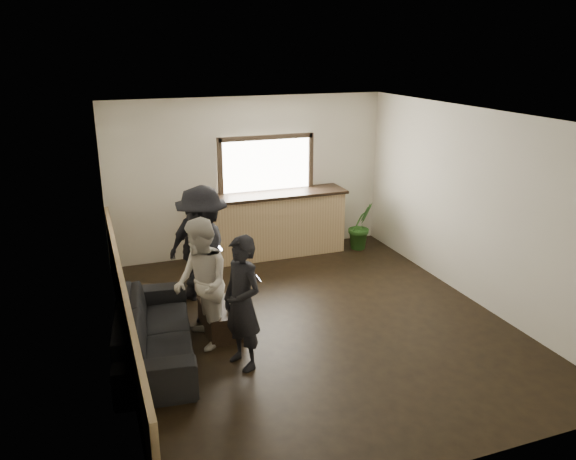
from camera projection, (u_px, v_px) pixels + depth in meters
name	position (u px, v px, depth m)	size (l,w,h in m)	color
ground	(313.00, 322.00, 7.72)	(5.00, 6.00, 0.01)	black
room_shell	(261.00, 226.00, 7.01)	(5.01, 6.01, 2.80)	silver
bar_counter	(271.00, 220.00, 10.01)	(2.70, 0.68, 2.13)	tan
sofa	(154.00, 330.00, 6.81)	(2.26, 0.88, 0.66)	black
coffee_table	(221.00, 319.00, 7.41)	(0.45, 0.80, 0.36)	black
cup_a	(210.00, 300.00, 7.42)	(0.13, 0.13, 0.10)	silver
cup_b	(230.00, 306.00, 7.28)	(0.10, 0.10, 0.09)	silver
potted_plant	(361.00, 226.00, 10.38)	(0.48, 0.39, 0.88)	#2D6623
person_a	(242.00, 303.00, 6.43)	(0.57, 0.69, 1.61)	black
person_b	(201.00, 284.00, 6.89)	(0.67, 0.84, 1.66)	silver
person_c	(203.00, 254.00, 7.55)	(1.17, 1.40, 1.88)	black
person_d	(196.00, 246.00, 8.25)	(1.01, 0.81, 1.60)	black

